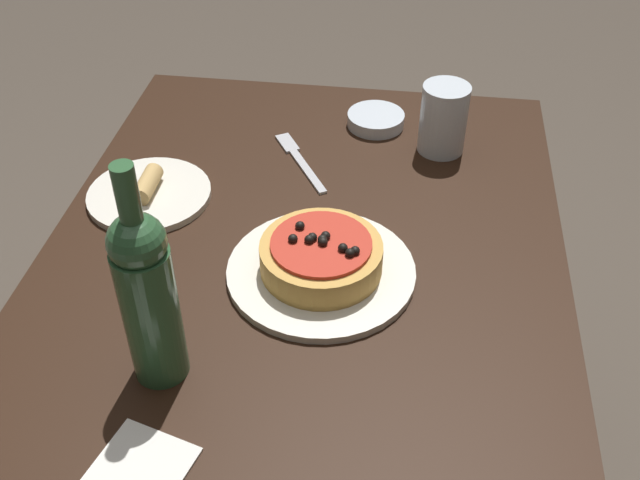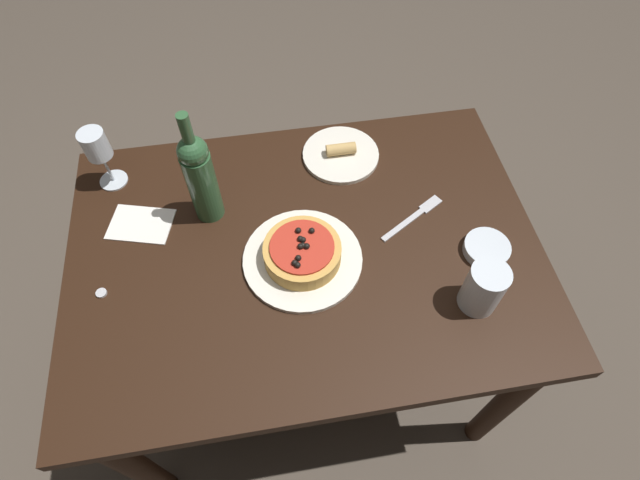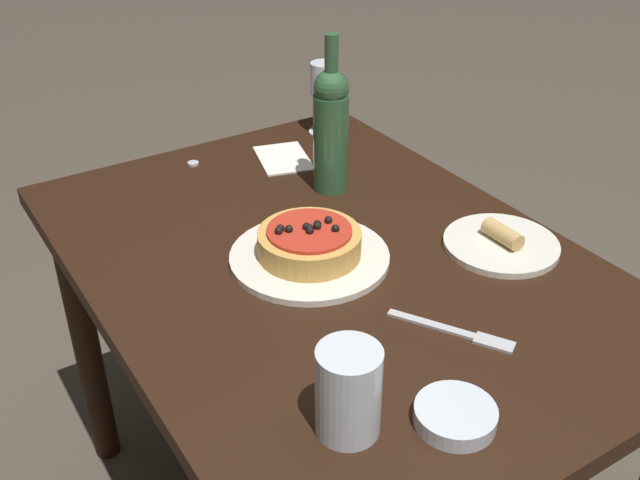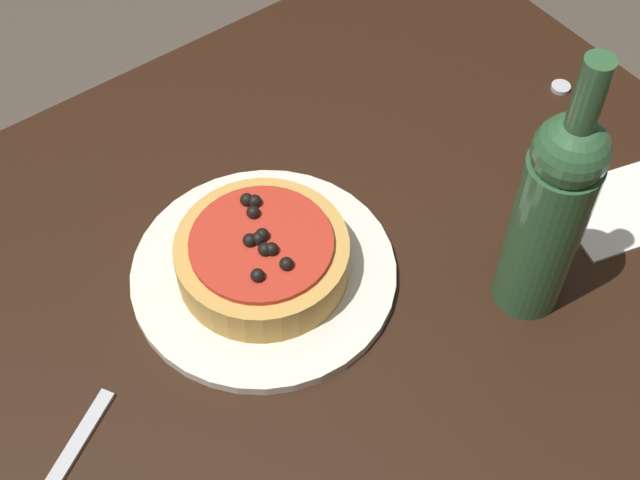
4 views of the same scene
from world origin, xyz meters
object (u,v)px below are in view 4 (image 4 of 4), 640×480
bottle_cap (561,87)px  wine_bottle (551,211)px  dining_table (279,356)px  pizza (262,256)px  dinner_plate (264,273)px

bottle_cap → wine_bottle: bearing=-142.6°
dining_table → pizza: bearing=73.8°
wine_bottle → bottle_cap: wine_bottle is taller
dining_table → wine_bottle: 0.36m
bottle_cap → dinner_plate: bearing=-178.3°
dining_table → wine_bottle: wine_bottle is taller
pizza → wine_bottle: size_ratio=0.56×
wine_bottle → bottle_cap: 0.34m
dining_table → pizza: 0.15m
dinner_plate → bottle_cap: bearing=1.7°
dining_table → bottle_cap: 0.48m
wine_bottle → bottle_cap: size_ratio=13.20×
wine_bottle → bottle_cap: bearing=37.4°
pizza → bottle_cap: pizza is taller
dinner_plate → bottle_cap: (0.46, 0.01, -0.00)m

